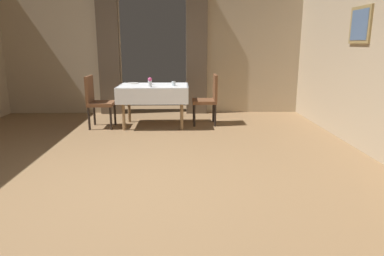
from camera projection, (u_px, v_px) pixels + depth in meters
name	position (u px, v px, depth m)	size (l,w,h in m)	color
ground	(124.00, 188.00, 3.64)	(10.08, 10.08, 0.00)	olive
wall_back	(153.00, 42.00, 7.34)	(6.40, 0.27, 3.00)	tan
dining_table_mid	(154.00, 91.00, 6.28)	(1.25, 0.89, 0.75)	olive
chair_mid_left	(97.00, 99.00, 6.18)	(0.44, 0.44, 0.93)	black
chair_mid_right	(209.00, 97.00, 6.44)	(0.44, 0.44, 0.93)	black
flower_vase_mid	(150.00, 82.00, 5.96)	(0.07, 0.07, 0.17)	silver
glass_mid_b	(150.00, 82.00, 6.37)	(0.07, 0.07, 0.08)	silver
plate_mid_c	(133.00, 83.00, 6.52)	(0.22, 0.22, 0.01)	white
glass_mid_d	(174.00, 84.00, 6.15)	(0.07, 0.07, 0.08)	silver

